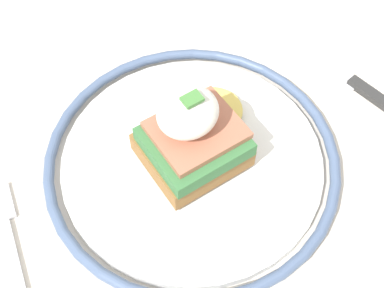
{
  "coord_description": "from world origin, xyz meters",
  "views": [
    {
      "loc": [
        -0.15,
        -0.2,
        1.17
      ],
      "look_at": [
        -0.01,
        0.02,
        0.78
      ],
      "focal_mm": 50.0,
      "sensor_mm": 36.0,
      "label": 1
    }
  ],
  "objects_px": {
    "fork": "(12,254)",
    "sandwich": "(192,135)",
    "plate": "(192,160)",
    "knife": "(357,85)"
  },
  "relations": [
    {
      "from": "sandwich",
      "to": "knife",
      "type": "bearing_deg",
      "value": -4.72
    },
    {
      "from": "sandwich",
      "to": "knife",
      "type": "height_order",
      "value": "sandwich"
    },
    {
      "from": "plate",
      "to": "knife",
      "type": "height_order",
      "value": "plate"
    },
    {
      "from": "plate",
      "to": "knife",
      "type": "xyz_separation_m",
      "value": [
        0.19,
        -0.01,
        -0.01
      ]
    },
    {
      "from": "fork",
      "to": "knife",
      "type": "distance_m",
      "value": 0.37
    },
    {
      "from": "plate",
      "to": "sandwich",
      "type": "relative_size",
      "value": 2.36
    },
    {
      "from": "plate",
      "to": "sandwich",
      "type": "xyz_separation_m",
      "value": [
        0.0,
        0.0,
        0.04
      ]
    },
    {
      "from": "fork",
      "to": "sandwich",
      "type": "bearing_deg",
      "value": -2.54
    },
    {
      "from": "plate",
      "to": "knife",
      "type": "bearing_deg",
      "value": -4.38
    },
    {
      "from": "knife",
      "to": "sandwich",
      "type": "bearing_deg",
      "value": 175.28
    }
  ]
}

